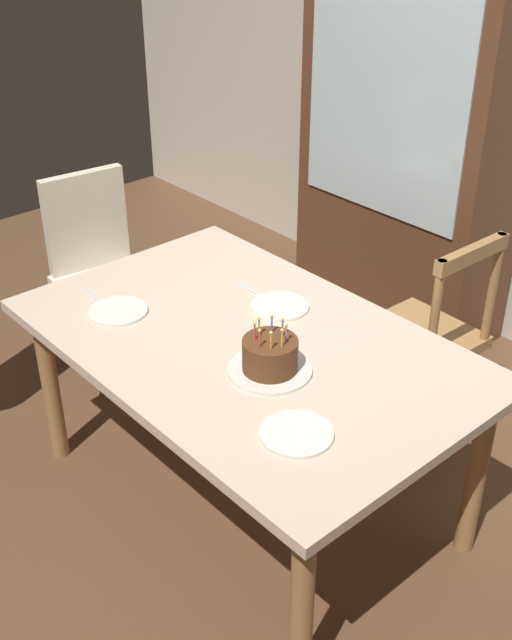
% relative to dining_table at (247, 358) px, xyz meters
% --- Properties ---
extents(ground, '(6.40, 6.40, 0.00)m').
position_rel_dining_table_xyz_m(ground, '(0.00, 0.00, -0.66)').
color(ground, brown).
extents(dining_table, '(1.65, 1.05, 0.74)m').
position_rel_dining_table_xyz_m(dining_table, '(0.00, 0.00, 0.00)').
color(dining_table, beige).
rests_on(dining_table, ground).
extents(birthday_cake, '(0.28, 0.28, 0.19)m').
position_rel_dining_table_xyz_m(birthday_cake, '(0.20, -0.07, 0.14)').
color(birthday_cake, silver).
rests_on(birthday_cake, dining_table).
extents(plate_near_celebrant, '(0.22, 0.22, 0.01)m').
position_rel_dining_table_xyz_m(plate_near_celebrant, '(-0.45, -0.24, 0.09)').
color(plate_near_celebrant, white).
rests_on(plate_near_celebrant, dining_table).
extents(plate_far_side, '(0.22, 0.22, 0.01)m').
position_rel_dining_table_xyz_m(plate_far_side, '(-0.08, 0.24, 0.09)').
color(plate_far_side, white).
rests_on(plate_far_side, dining_table).
extents(plate_near_guest, '(0.22, 0.22, 0.01)m').
position_rel_dining_table_xyz_m(plate_near_guest, '(0.50, -0.24, 0.09)').
color(plate_near_guest, white).
rests_on(plate_near_guest, dining_table).
extents(fork_near_celebrant, '(0.18, 0.04, 0.01)m').
position_rel_dining_table_xyz_m(fork_near_celebrant, '(-0.61, -0.24, 0.08)').
color(fork_near_celebrant, silver).
rests_on(fork_near_celebrant, dining_table).
extents(fork_far_side, '(0.18, 0.02, 0.01)m').
position_rel_dining_table_xyz_m(fork_far_side, '(-0.24, 0.24, 0.08)').
color(fork_far_side, silver).
rests_on(fork_far_side, dining_table).
extents(chair_spindle_back, '(0.45, 0.45, 0.95)m').
position_rel_dining_table_xyz_m(chair_spindle_back, '(0.15, 0.84, -0.20)').
color(chair_spindle_back, '#9E7042').
rests_on(chair_spindle_back, ground).
extents(chair_upholstered, '(0.49, 0.49, 0.95)m').
position_rel_dining_table_xyz_m(chair_upholstered, '(-1.22, 0.13, -0.13)').
color(chair_upholstered, beige).
rests_on(chair_upholstered, ground).
extents(china_cabinet, '(1.10, 0.45, 1.90)m').
position_rel_dining_table_xyz_m(china_cabinet, '(-0.56, 1.56, 0.29)').
color(china_cabinet, '#56331E').
rests_on(china_cabinet, ground).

